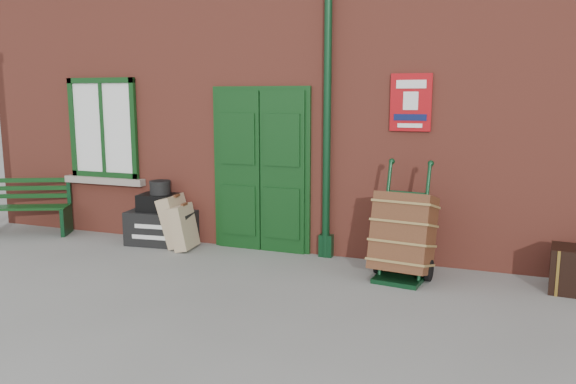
% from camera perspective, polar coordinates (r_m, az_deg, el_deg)
% --- Properties ---
extents(ground, '(80.00, 80.00, 0.00)m').
position_cam_1_polar(ground, '(6.55, -5.35, -9.28)').
color(ground, gray).
rests_on(ground, ground).
extents(station_building, '(10.30, 4.30, 4.36)m').
position_cam_1_polar(station_building, '(9.46, 3.81, 9.90)').
color(station_building, brown).
rests_on(station_building, ground).
extents(bench, '(1.50, 1.00, 0.89)m').
position_cam_1_polar(bench, '(9.65, -25.46, -1.25)').
color(bench, '#0E3612').
rests_on(bench, ground).
extents(houdini_trunk, '(1.03, 0.65, 0.49)m').
position_cam_1_polar(houdini_trunk, '(8.37, -12.62, -3.52)').
color(houdini_trunk, black).
rests_on(houdini_trunk, ground).
extents(strongbox, '(0.58, 0.45, 0.24)m').
position_cam_1_polar(strongbox, '(8.32, -13.00, -1.03)').
color(strongbox, black).
rests_on(strongbox, houdini_trunk).
extents(hatbox, '(0.33, 0.33, 0.20)m').
position_cam_1_polar(hatbox, '(8.27, -12.87, 0.45)').
color(hatbox, black).
rests_on(hatbox, strongbox).
extents(suitcase_back, '(0.43, 0.54, 0.74)m').
position_cam_1_polar(suitcase_back, '(8.17, -11.30, -2.88)').
color(suitcase_back, tan).
rests_on(suitcase_back, ground).
extents(suitcase_front, '(0.34, 0.49, 0.64)m').
position_cam_1_polar(suitcase_front, '(8.01, -10.57, -3.51)').
color(suitcase_front, tan).
rests_on(suitcase_front, ground).
extents(porter_trolley, '(0.74, 0.79, 1.36)m').
position_cam_1_polar(porter_trolley, '(6.70, 11.63, -4.29)').
color(porter_trolley, black).
rests_on(porter_trolley, ground).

